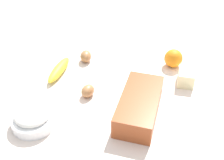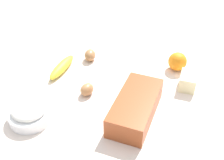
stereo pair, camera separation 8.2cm
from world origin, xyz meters
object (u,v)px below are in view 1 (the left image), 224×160
at_px(banana, 59,70).
at_px(egg_near_butter, 86,56).
at_px(loaf_pan, 139,105).
at_px(flour_bowl, 33,118).
at_px(egg_beside_bowl, 88,91).
at_px(butter_block, 186,77).
at_px(orange_fruit, 173,58).

xyz_separation_m(banana, egg_near_butter, (-0.13, 0.07, 0.01)).
height_order(loaf_pan, egg_near_butter, loaf_pan).
bearing_deg(banana, flour_bowl, 11.09).
relative_size(loaf_pan, flour_bowl, 1.90).
bearing_deg(egg_beside_bowl, loaf_pan, 81.22).
height_order(loaf_pan, flour_bowl, loaf_pan).
xyz_separation_m(loaf_pan, butter_block, (-0.24, 0.13, -0.01)).
relative_size(flour_bowl, egg_near_butter, 2.23).
height_order(butter_block, egg_near_butter, butter_block).
distance_m(loaf_pan, egg_near_butter, 0.41).
distance_m(flour_bowl, banana, 0.31).
distance_m(orange_fruit, butter_block, 0.13).
xyz_separation_m(orange_fruit, egg_near_butter, (0.09, -0.38, -0.01)).
xyz_separation_m(loaf_pan, banana, (-0.13, -0.39, -0.02)).
height_order(flour_bowl, egg_beside_bowl, flour_bowl).
bearing_deg(egg_near_butter, flour_bowl, -1.55).
xyz_separation_m(flour_bowl, egg_beside_bowl, (-0.20, 0.12, -0.01)).
xyz_separation_m(flour_bowl, egg_near_butter, (-0.43, 0.01, -0.01)).
distance_m(orange_fruit, egg_beside_bowl, 0.42).
distance_m(loaf_pan, egg_beside_bowl, 0.22).
distance_m(flour_bowl, egg_near_butter, 0.43).
xyz_separation_m(egg_near_butter, egg_beside_bowl, (0.22, 0.10, -0.00)).
bearing_deg(flour_bowl, egg_beside_bowl, 150.48).
xyz_separation_m(loaf_pan, orange_fruit, (-0.35, 0.06, -0.00)).
xyz_separation_m(loaf_pan, egg_beside_bowl, (-0.03, -0.21, -0.02)).
xyz_separation_m(flour_bowl, butter_block, (-0.41, 0.46, -0.00)).
distance_m(egg_near_butter, egg_beside_bowl, 0.25).
bearing_deg(banana, egg_beside_bowl, 61.43).
height_order(egg_near_butter, egg_beside_bowl, egg_near_butter).
bearing_deg(egg_beside_bowl, butter_block, 120.67).
bearing_deg(egg_near_butter, butter_block, 87.88).
bearing_deg(butter_block, flour_bowl, -48.45).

